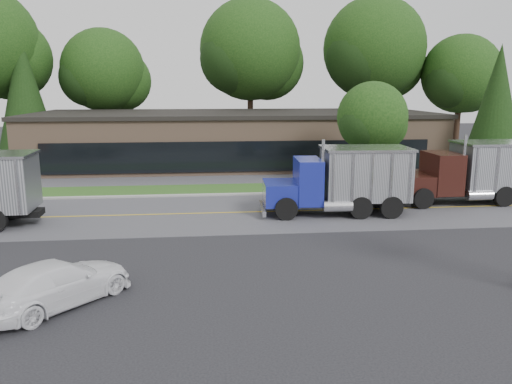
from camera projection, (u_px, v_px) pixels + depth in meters
ground at (223, 279)px, 16.68m from camera, size 140.00×140.00×0.00m
road at (216, 213)px, 25.44m from camera, size 60.00×8.00×0.02m
center_line at (216, 213)px, 25.44m from camera, size 60.00×0.12×0.01m
curb at (215, 196)px, 29.53m from camera, size 60.00×0.30×0.12m
grass_verge at (214, 190)px, 31.28m from camera, size 60.00×3.40×0.03m
far_parking at (213, 176)px, 36.15m from camera, size 60.00×7.00×0.02m
strip_mall at (235, 140)px, 41.78m from camera, size 32.00×12.00×4.00m
tree_far_b at (105, 74)px, 47.36m from camera, size 8.25×7.77×11.77m
tree_far_c at (252, 55)px, 48.38m from camera, size 10.31×9.70×14.71m
tree_far_d at (375, 54)px, 48.56m from camera, size 10.46×9.84×14.92m
tree_far_e at (461, 78)px, 47.85m from camera, size 7.90×7.43×11.26m
evergreen_left at (24, 91)px, 43.07m from camera, size 4.80×4.80×10.92m
evergreen_right at (496, 105)px, 35.12m from camera, size 4.08×4.08×9.28m
tree_verge at (373, 120)px, 31.45m from camera, size 4.69×4.41×6.69m
dump_truck_blue at (345, 179)px, 25.03m from camera, size 7.42×2.92×3.36m
dump_truck_maroon at (482, 170)px, 27.52m from camera, size 9.25×2.80×3.36m
rally_car at (57, 283)px, 14.62m from camera, size 4.42×4.68×1.33m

